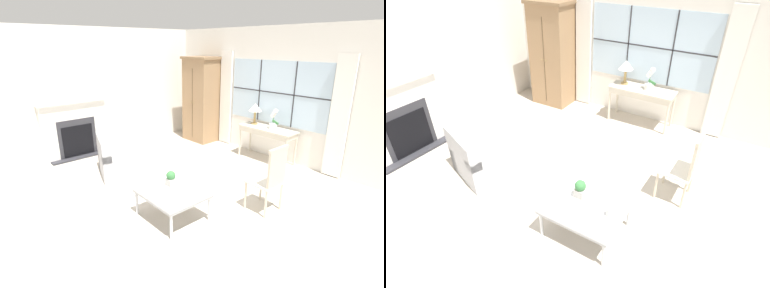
# 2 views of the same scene
# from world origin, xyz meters

# --- Properties ---
(ground_plane) EXTENTS (14.00, 14.00, 0.00)m
(ground_plane) POSITION_xyz_m (0.00, 0.00, 0.00)
(ground_plane) COLOR #BCB2A3
(wall_back_windowed) EXTENTS (7.20, 0.14, 2.80)m
(wall_back_windowed) POSITION_xyz_m (0.00, 3.02, 1.38)
(wall_back_windowed) COLOR silver
(wall_back_windowed) RESTS_ON ground_plane
(wall_left) EXTENTS (0.06, 7.20, 2.80)m
(wall_left) POSITION_xyz_m (-3.03, 0.60, 1.40)
(wall_left) COLOR silver
(wall_left) RESTS_ON ground_plane
(fireplace) EXTENTS (0.34, 1.49, 2.19)m
(fireplace) POSITION_xyz_m (-2.91, -0.30, 0.74)
(fireplace) COLOR #2D2D33
(fireplace) RESTS_ON ground_plane
(armoire) EXTENTS (0.89, 0.65, 2.14)m
(armoire) POSITION_xyz_m (-1.99, 2.66, 1.08)
(armoire) COLOR #93704C
(armoire) RESTS_ON ground_plane
(console_table) EXTENTS (1.25, 0.46, 0.73)m
(console_table) POSITION_xyz_m (0.05, 2.71, 0.64)
(console_table) COLOR beige
(console_table) RESTS_ON ground_plane
(table_lamp) EXTENTS (0.28, 0.28, 0.46)m
(table_lamp) POSITION_xyz_m (-0.34, 2.77, 1.09)
(table_lamp) COLOR #9E7F47
(table_lamp) RESTS_ON console_table
(potted_orchid) EXTENTS (0.21, 0.17, 0.43)m
(potted_orchid) POSITION_xyz_m (0.16, 2.74, 0.90)
(potted_orchid) COLOR white
(potted_orchid) RESTS_ON console_table
(armchair_upholstered) EXTENTS (1.14, 1.17, 0.78)m
(armchair_upholstered) POSITION_xyz_m (-1.37, 0.02, 0.26)
(armchair_upholstered) COLOR #B2B2B7
(armchair_upholstered) RESTS_ON ground_plane
(side_chair_wooden) EXTENTS (0.45, 0.45, 1.06)m
(side_chair_wooden) POSITION_xyz_m (1.36, 0.96, 0.59)
(side_chair_wooden) COLOR white
(side_chair_wooden) RESTS_ON ground_plane
(coffee_table) EXTENTS (0.94, 0.79, 0.44)m
(coffee_table) POSITION_xyz_m (0.53, -0.24, 0.39)
(coffee_table) COLOR silver
(coffee_table) RESTS_ON ground_plane
(potted_plant_small) EXTENTS (0.14, 0.14, 0.23)m
(potted_plant_small) POSITION_xyz_m (0.39, -0.15, 0.55)
(potted_plant_small) COLOR #BCB7AD
(potted_plant_small) RESTS_ON coffee_table
(pillar_candle) EXTENTS (0.12, 0.12, 0.13)m
(pillar_candle) POSITION_xyz_m (0.85, -0.26, 0.49)
(pillar_candle) COLOR silver
(pillar_candle) RESTS_ON coffee_table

